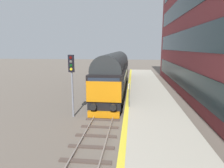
{
  "coord_description": "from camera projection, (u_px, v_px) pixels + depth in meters",
  "views": [
    {
      "loc": [
        2.13,
        -16.04,
        5.28
      ],
      "look_at": [
        0.2,
        1.81,
        1.88
      ],
      "focal_mm": 31.15,
      "sensor_mm": 36.0,
      "label": 1
    }
  ],
  "objects": [
    {
      "name": "platform_number_sign",
      "position": [
        129.0,
        91.0,
        13.95
      ],
      "size": [
        0.1,
        0.44,
        1.71
      ],
      "color": "slate",
      "rests_on": "station_platform"
    },
    {
      "name": "track_main",
      "position": [
        107.0,
        108.0,
        16.87
      ],
      "size": [
        2.5,
        60.0,
        0.15
      ],
      "color": "gray",
      "rests_on": "ground"
    },
    {
      "name": "ground_plane",
      "position": [
        107.0,
        109.0,
        16.88
      ],
      "size": [
        140.0,
        140.0,
        0.0
      ],
      "primitive_type": "plane",
      "color": "#675D53",
      "rests_on": "ground"
    },
    {
      "name": "signal_post_mid",
      "position": [
        72.0,
        77.0,
        14.42
      ],
      "size": [
        0.44,
        0.22,
        4.75
      ],
      "color": "gray",
      "rests_on": "ground"
    },
    {
      "name": "station_platform",
      "position": [
        150.0,
        105.0,
        16.4
      ],
      "size": [
        4.0,
        44.0,
        1.01
      ],
      "color": "#AFAA9A",
      "rests_on": "ground"
    },
    {
      "name": "diesel_locomotive",
      "position": [
        115.0,
        72.0,
        22.65
      ],
      "size": [
        2.74,
        17.45,
        4.68
      ],
      "color": "black",
      "rests_on": "ground"
    }
  ]
}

